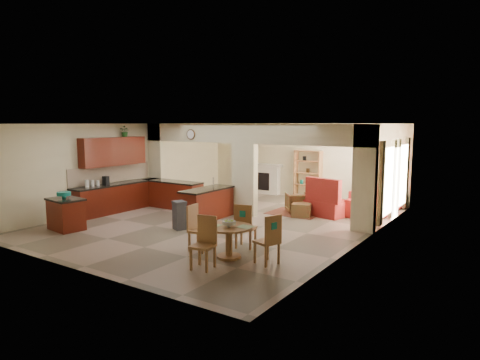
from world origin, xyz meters
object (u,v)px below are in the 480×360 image
Objects in this scene: kitchen_island at (66,214)px; armchair at (297,203)px; dining_table at (229,236)px; sofa at (377,200)px.

kitchen_island reaches higher than armchair.
dining_table reaches higher than armchair.
kitchen_island reaches higher than dining_table.
armchair is at bearing 60.16° from kitchen_island.
kitchen_island is 6.80m from armchair.
armchair is (-0.85, 4.96, -0.15)m from dining_table.
kitchen_island reaches higher than sofa.
dining_table is 5.03m from armchair.
armchair is at bearing 99.73° from dining_table.
armchair is at bearing 126.36° from sofa.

